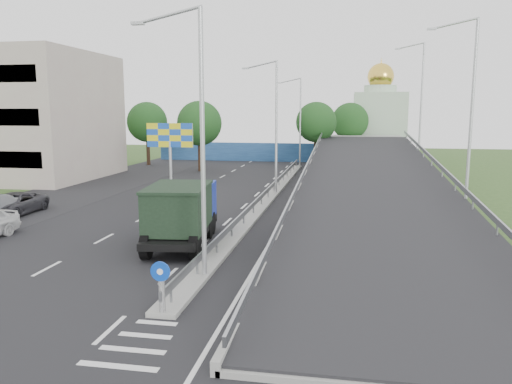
% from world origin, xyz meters
% --- Properties ---
extents(ground, '(160.00, 160.00, 0.00)m').
position_xyz_m(ground, '(0.00, 0.00, 0.00)').
color(ground, '#2D4C1E').
rests_on(ground, ground).
extents(road_surface, '(26.00, 90.00, 0.04)m').
position_xyz_m(road_surface, '(-3.00, 20.00, 0.00)').
color(road_surface, black).
rests_on(road_surface, ground).
extents(parking_strip, '(8.00, 90.00, 0.05)m').
position_xyz_m(parking_strip, '(-16.00, 20.00, 0.00)').
color(parking_strip, black).
rests_on(parking_strip, ground).
extents(median, '(1.00, 44.00, 0.20)m').
position_xyz_m(median, '(0.00, 24.00, 0.10)').
color(median, gray).
rests_on(median, ground).
extents(overpass_ramp, '(10.00, 50.00, 3.50)m').
position_xyz_m(overpass_ramp, '(7.50, 24.00, 1.75)').
color(overpass_ramp, gray).
rests_on(overpass_ramp, ground).
extents(median_guardrail, '(0.09, 44.00, 0.71)m').
position_xyz_m(median_guardrail, '(0.00, 24.00, 0.75)').
color(median_guardrail, gray).
rests_on(median_guardrail, median).
extents(sign_bollard, '(0.64, 0.23, 1.67)m').
position_xyz_m(sign_bollard, '(0.00, 2.17, 1.03)').
color(sign_bollard, black).
rests_on(sign_bollard, median).
extents(lamp_post_near, '(2.74, 0.18, 10.08)m').
position_xyz_m(lamp_post_near, '(0.11, 6.00, 5.81)').
color(lamp_post_near, '#B2B5B7').
rests_on(lamp_post_near, median).
extents(lamp_post_mid, '(2.74, 0.18, 10.08)m').
position_xyz_m(lamp_post_mid, '(0.11, 26.00, 5.81)').
color(lamp_post_mid, '#B2B5B7').
rests_on(lamp_post_mid, median).
extents(lamp_post_far, '(2.74, 0.18, 10.08)m').
position_xyz_m(lamp_post_far, '(0.11, 46.00, 5.81)').
color(lamp_post_far, '#B2B5B7').
rests_on(lamp_post_far, median).
extents(blue_wall, '(30.00, 0.50, 2.40)m').
position_xyz_m(blue_wall, '(-4.00, 52.00, 1.20)').
color(blue_wall, navy).
rests_on(blue_wall, ground).
extents(church, '(7.00, 7.00, 13.80)m').
position_xyz_m(church, '(10.00, 60.00, 5.31)').
color(church, '#B2CCAD').
rests_on(church, ground).
extents(billboard, '(4.00, 0.24, 5.50)m').
position_xyz_m(billboard, '(-9.00, 28.00, 4.19)').
color(billboard, '#B2B5B7').
rests_on(billboard, ground).
extents(tree_left_mid, '(4.80, 4.80, 7.60)m').
position_xyz_m(tree_left_mid, '(-10.00, 40.00, 5.18)').
color(tree_left_mid, black).
rests_on(tree_left_mid, ground).
extents(tree_median_far, '(4.80, 4.80, 7.60)m').
position_xyz_m(tree_median_far, '(2.00, 48.00, 5.18)').
color(tree_median_far, black).
rests_on(tree_median_far, ground).
extents(tree_left_far, '(4.80, 4.80, 7.60)m').
position_xyz_m(tree_left_far, '(-18.00, 45.00, 5.18)').
color(tree_left_far, black).
rests_on(tree_left_far, ground).
extents(tree_ramp_far, '(4.80, 4.80, 7.60)m').
position_xyz_m(tree_ramp_far, '(6.00, 55.00, 5.18)').
color(tree_ramp_far, black).
rests_on(tree_ramp_far, ground).
extents(dump_truck, '(3.33, 7.15, 3.04)m').
position_xyz_m(dump_truck, '(-2.22, 10.88, 1.68)').
color(dump_truck, black).
rests_on(dump_truck, ground).
extents(parked_car_c, '(2.47, 5.07, 1.39)m').
position_xyz_m(parked_car_c, '(-14.97, 15.60, 0.69)').
color(parked_car_c, '#333237').
rests_on(parked_car_c, ground).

